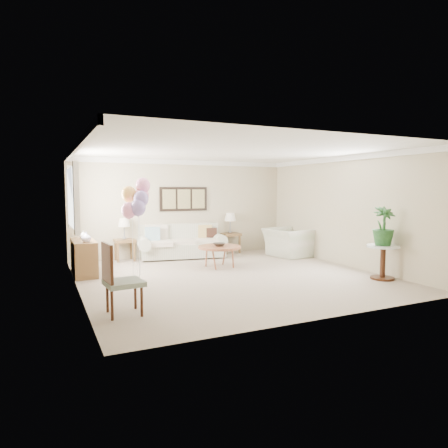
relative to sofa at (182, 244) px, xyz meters
name	(u,v)px	position (x,y,z in m)	size (l,w,h in m)	color
ground_plane	(231,277)	(0.17, -2.66, -0.35)	(6.00, 6.00, 0.00)	#B7A591
room_shell	(225,198)	(0.06, -2.57, 1.28)	(6.04, 6.04, 2.60)	#BDB69C
wall_art_triptych	(184,199)	(0.17, 0.30, 1.20)	(1.35, 0.06, 0.65)	black
sofa	(182,244)	(0.00, 0.00, 0.00)	(2.53, 1.23, 0.88)	beige
end_table_left	(125,243)	(-1.48, 0.13, 0.12)	(0.51, 0.46, 0.55)	brown
end_table_right	(230,236)	(1.52, 0.18, 0.13)	(0.52, 0.47, 0.57)	brown
lamp_left	(124,223)	(-1.48, 0.13, 0.61)	(0.30, 0.30, 0.53)	gray
lamp_right	(230,218)	(1.52, 0.18, 0.66)	(0.33, 0.33, 0.58)	gray
coffee_table	(219,248)	(0.36, -1.65, 0.11)	(0.99, 0.99, 0.50)	#A36140
decor_bowl	(219,245)	(0.34, -1.66, 0.19)	(0.29, 0.29, 0.07)	#2A2520
armchair	(288,242)	(2.69, -1.02, 0.03)	(1.16, 1.01, 0.75)	beige
side_table	(383,254)	(2.85, -4.16, 0.17)	(0.64, 0.64, 0.69)	silver
potted_plant	(383,226)	(2.83, -4.16, 0.73)	(0.44, 0.44, 0.78)	#194419
accent_chair	(118,278)	(-2.42, -4.27, 0.20)	(0.57, 0.57, 1.06)	gray
credenza	(84,257)	(-2.59, -1.16, 0.02)	(0.46, 1.20, 0.74)	brown
vase_white	(86,237)	(-2.57, -1.54, 0.50)	(0.20, 0.20, 0.21)	silver
vase_sage	(83,235)	(-2.57, -0.95, 0.48)	(0.17, 0.17, 0.18)	#BCBCBC
balloon_cluster	(137,199)	(-1.67, -2.22, 1.28)	(0.61, 0.58, 2.05)	gray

